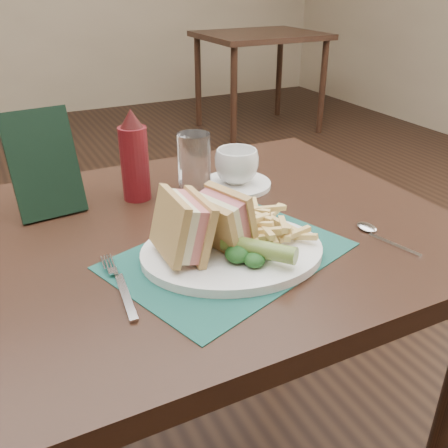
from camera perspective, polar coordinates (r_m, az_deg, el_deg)
name	(u,v)px	position (r m, az deg, el deg)	size (l,w,h in m)	color
floor	(147,363)	(1.75, -8.84, -15.39)	(7.00, 7.00, 0.00)	black
wall_back	(20,117)	(4.91, -22.31, 11.21)	(6.00, 6.00, 0.00)	tan
table_main	(208,375)	(1.15, -1.83, -16.85)	(0.90, 0.75, 0.75)	black
table_bg_right	(259,83)	(4.13, 4.00, 15.82)	(0.90, 0.75, 0.75)	black
placemat	(229,255)	(0.83, 0.60, -3.61)	(0.37, 0.27, 0.00)	#174A41
plate	(232,252)	(0.82, 0.94, -3.19)	(0.30, 0.24, 0.01)	white
sandwich_half_a	(170,229)	(0.76, -6.22, -0.52)	(0.06, 0.11, 0.10)	tan
sandwich_half_b	(213,223)	(0.79, -1.25, 0.08)	(0.06, 0.10, 0.09)	tan
kale_garnish	(253,254)	(0.77, 3.29, -3.41)	(0.11, 0.08, 0.03)	#163E18
pickle_spear	(259,249)	(0.77, 4.00, -2.85)	(0.03, 0.03, 0.12)	#57742C
fries_pile	(264,222)	(0.84, 4.60, 0.22)	(0.18, 0.20, 0.05)	#D8B86C
fork	(120,283)	(0.76, -11.84, -6.65)	(0.03, 0.17, 0.01)	silver
spoon	(384,237)	(0.92, 17.82, -1.43)	(0.03, 0.15, 0.01)	silver
saucer	(236,184)	(1.09, 1.42, 4.57)	(0.15, 0.15, 0.01)	white
coffee_cup	(237,166)	(1.08, 1.45, 6.64)	(0.09, 0.09, 0.07)	white
drinking_glass	(194,165)	(1.03, -3.42, 6.80)	(0.07, 0.07, 0.13)	white
ketchup_bottle	(134,155)	(1.02, -10.24, 7.74)	(0.06, 0.06, 0.19)	#5D1015
check_presenter	(44,164)	(1.00, -19.89, 6.46)	(0.12, 0.01, 0.20)	black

